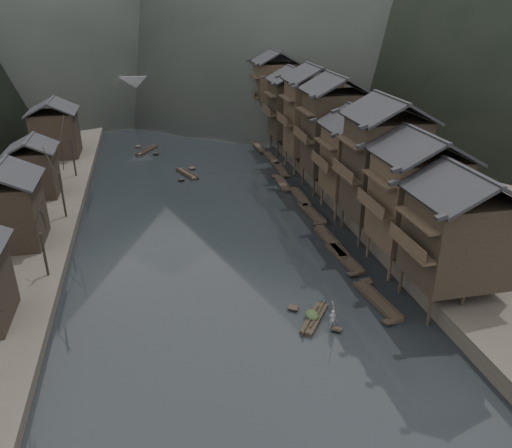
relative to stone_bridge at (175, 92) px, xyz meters
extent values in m
plane|color=black|center=(0.00, -72.00, -5.11)|extent=(300.00, 300.00, 0.00)
cube|color=#2D2823|center=(35.00, -32.00, -4.21)|extent=(40.00, 200.00, 1.80)
cylinder|color=black|center=(14.20, -82.40, -3.81)|extent=(0.30, 0.30, 2.90)
cylinder|color=black|center=(14.20, -77.60, -3.81)|extent=(0.30, 0.30, 2.90)
cylinder|color=black|center=(16.95, -82.40, -3.81)|extent=(0.30, 0.30, 2.90)
cylinder|color=black|center=(16.95, -77.60, -3.81)|extent=(0.30, 0.30, 2.90)
cube|color=black|center=(17.30, -80.00, 1.05)|extent=(7.00, 6.00, 7.12)
cube|color=black|center=(13.30, -80.00, 0.70)|extent=(1.20, 5.70, 0.25)
cylinder|color=black|center=(14.20, -75.40, -3.81)|extent=(0.30, 0.30, 2.90)
cylinder|color=black|center=(14.20, -70.60, -3.81)|extent=(0.30, 0.30, 2.90)
cylinder|color=black|center=(16.95, -75.40, -3.81)|extent=(0.30, 0.30, 2.90)
cylinder|color=black|center=(16.95, -70.60, -3.81)|extent=(0.30, 0.30, 2.90)
cube|color=black|center=(17.30, -73.00, 1.64)|extent=(7.00, 6.00, 8.30)
cube|color=black|center=(13.30, -73.00, 1.23)|extent=(1.20, 5.70, 0.25)
cylinder|color=black|center=(14.20, -68.40, -3.81)|extent=(0.30, 0.30, 2.90)
cylinder|color=black|center=(14.20, -63.60, -3.81)|extent=(0.30, 0.30, 2.90)
cylinder|color=black|center=(16.95, -68.40, -3.81)|extent=(0.30, 0.30, 2.90)
cylinder|color=black|center=(16.95, -63.60, -3.81)|extent=(0.30, 0.30, 2.90)
cube|color=black|center=(17.30, -66.00, 2.56)|extent=(7.00, 6.00, 10.14)
cube|color=black|center=(13.30, -66.00, 2.06)|extent=(1.20, 5.70, 0.25)
cylinder|color=black|center=(14.20, -61.40, -3.81)|extent=(0.30, 0.30, 2.90)
cylinder|color=black|center=(14.20, -56.60, -3.81)|extent=(0.30, 0.30, 2.90)
cylinder|color=black|center=(16.95, -61.40, -3.81)|extent=(0.30, 0.30, 2.90)
cylinder|color=black|center=(16.95, -56.60, -3.81)|extent=(0.30, 0.30, 2.90)
cube|color=black|center=(17.30, -59.00, 1.31)|extent=(7.00, 6.00, 7.63)
cube|color=black|center=(13.30, -59.00, 0.93)|extent=(1.20, 5.70, 0.25)
cylinder|color=black|center=(14.20, -53.40, -3.81)|extent=(0.30, 0.30, 2.90)
cylinder|color=black|center=(14.20, -48.60, -3.81)|extent=(0.30, 0.30, 2.90)
cylinder|color=black|center=(16.95, -53.40, -3.81)|extent=(0.30, 0.30, 2.90)
cylinder|color=black|center=(16.95, -48.60, -3.81)|extent=(0.30, 0.30, 2.90)
cube|color=black|center=(17.30, -51.00, 2.63)|extent=(7.00, 6.00, 10.28)
cube|color=black|center=(13.30, -51.00, 2.12)|extent=(1.20, 5.70, 0.25)
cylinder|color=black|center=(14.20, -44.40, -3.81)|extent=(0.30, 0.30, 2.90)
cylinder|color=black|center=(14.20, -39.60, -3.81)|extent=(0.30, 0.30, 2.90)
cylinder|color=black|center=(16.95, -44.40, -3.81)|extent=(0.30, 0.30, 2.90)
cylinder|color=black|center=(16.95, -39.60, -3.81)|extent=(0.30, 0.30, 2.90)
cube|color=black|center=(17.30, -42.00, 2.68)|extent=(7.00, 6.00, 10.37)
cube|color=black|center=(13.30, -42.00, 2.16)|extent=(1.20, 5.70, 0.25)
cylinder|color=black|center=(14.20, -34.40, -3.81)|extent=(0.30, 0.30, 2.90)
cylinder|color=black|center=(14.20, -29.60, -3.81)|extent=(0.30, 0.30, 2.90)
cylinder|color=black|center=(16.95, -34.40, -3.81)|extent=(0.30, 0.30, 2.90)
cylinder|color=black|center=(16.95, -29.60, -3.81)|extent=(0.30, 0.30, 2.90)
cube|color=black|center=(17.30, -32.00, 1.93)|extent=(7.00, 6.00, 8.87)
cube|color=black|center=(13.30, -32.00, 1.48)|extent=(1.20, 5.70, 0.25)
cylinder|color=black|center=(14.20, -22.40, -3.81)|extent=(0.30, 0.30, 2.90)
cylinder|color=black|center=(14.20, -17.60, -3.81)|extent=(0.30, 0.30, 2.90)
cylinder|color=black|center=(16.95, -22.40, -3.81)|extent=(0.30, 0.30, 2.90)
cylinder|color=black|center=(16.95, -17.60, -3.81)|extent=(0.30, 0.30, 2.90)
cube|color=black|center=(17.30, -20.00, 2.67)|extent=(7.00, 6.00, 10.35)
cube|color=black|center=(13.30, -20.00, 2.15)|extent=(1.20, 5.70, 0.25)
cube|color=black|center=(-20.50, -62.00, -0.66)|extent=(6.00, 6.00, 6.50)
cube|color=black|center=(-20.50, -48.00, -1.01)|extent=(5.00, 5.00, 5.80)
cube|color=black|center=(-20.50, -30.00, -0.51)|extent=(6.50, 6.50, 6.80)
cylinder|color=black|center=(-17.00, -69.53, -1.82)|extent=(0.24, 0.24, 4.17)
cylinder|color=black|center=(-17.00, -56.04, -1.27)|extent=(0.24, 0.24, 5.28)
cylinder|color=black|center=(-17.00, -41.13, -1.25)|extent=(0.24, 0.24, 5.31)
cube|color=black|center=(11.61, -78.59, -4.96)|extent=(1.89, 6.50, 0.30)
cube|color=black|center=(11.61, -78.59, -4.78)|extent=(1.93, 6.38, 0.10)
cube|color=black|center=(11.99, -75.54, -4.82)|extent=(1.03, 0.90, 0.34)
cube|color=black|center=(11.23, -81.64, -4.82)|extent=(1.03, 0.90, 0.34)
cube|color=black|center=(11.64, -70.81, -4.96)|extent=(1.76, 6.63, 0.30)
cube|color=black|center=(11.64, -70.81, -4.78)|extent=(1.80, 6.51, 0.10)
cube|color=black|center=(11.96, -67.68, -4.82)|extent=(1.01, 0.90, 0.34)
cube|color=black|center=(11.32, -73.94, -4.82)|extent=(1.01, 0.90, 0.34)
cube|color=black|center=(11.61, -67.08, -4.96)|extent=(1.36, 7.37, 0.30)
cube|color=black|center=(11.61, -67.08, -4.78)|extent=(1.41, 7.23, 0.10)
cube|color=black|center=(11.73, -63.56, -4.82)|extent=(0.97, 0.93, 0.36)
cube|color=black|center=(11.48, -70.60, -4.82)|extent=(0.97, 0.93, 0.36)
cube|color=black|center=(12.03, -59.42, -4.96)|extent=(1.60, 6.51, 0.30)
cube|color=black|center=(12.03, -59.42, -4.78)|extent=(1.64, 6.39, 0.10)
cube|color=black|center=(12.27, -56.34, -4.82)|extent=(0.99, 0.86, 0.34)
cube|color=black|center=(11.79, -62.51, -4.82)|extent=(0.99, 0.86, 0.34)
cube|color=black|center=(12.19, -54.03, -4.96)|extent=(1.16, 6.40, 0.30)
cube|color=black|center=(12.19, -54.03, -4.78)|extent=(1.22, 6.27, 0.10)
cube|color=black|center=(12.16, -50.96, -4.82)|extent=(0.94, 0.80, 0.34)
cube|color=black|center=(12.22, -57.09, -4.82)|extent=(0.94, 0.80, 0.34)
cube|color=black|center=(11.26, -48.24, -4.96)|extent=(1.50, 6.22, 0.30)
cube|color=black|center=(11.26, -48.24, -4.78)|extent=(1.54, 6.10, 0.10)
cube|color=black|center=(11.06, -45.29, -4.82)|extent=(0.98, 0.82, 0.33)
cube|color=black|center=(11.45, -51.19, -4.82)|extent=(0.98, 0.82, 0.33)
cube|color=black|center=(12.59, -42.13, -4.96)|extent=(1.39, 6.93, 0.30)
cube|color=black|center=(12.59, -42.13, -4.78)|extent=(1.44, 6.79, 0.10)
cube|color=black|center=(12.45, -38.83, -4.82)|extent=(0.97, 0.88, 0.35)
cube|color=black|center=(12.73, -45.44, -4.82)|extent=(0.97, 0.88, 0.35)
cube|color=black|center=(12.62, -36.54, -4.96)|extent=(1.37, 6.62, 0.30)
cube|color=black|center=(12.62, -36.54, -4.78)|extent=(1.42, 6.49, 0.10)
cube|color=black|center=(12.75, -33.39, -4.82)|extent=(0.97, 0.85, 0.34)
cube|color=black|center=(12.49, -39.70, -4.82)|extent=(0.97, 0.85, 0.34)
cube|color=black|center=(12.06, -28.87, -4.96)|extent=(1.19, 7.46, 0.30)
cube|color=black|center=(12.06, -28.87, -4.78)|extent=(1.24, 7.31, 0.10)
cube|color=black|center=(12.11, -25.29, -4.82)|extent=(0.95, 0.92, 0.36)
cube|color=black|center=(12.02, -32.44, -4.82)|extent=(0.95, 0.92, 0.36)
cube|color=black|center=(12.01, -23.86, -4.96)|extent=(1.12, 6.70, 0.30)
cube|color=black|center=(12.01, -23.86, -4.78)|extent=(1.18, 6.57, 0.10)
cube|color=black|center=(12.00, -20.65, -4.82)|extent=(0.94, 0.83, 0.34)
cube|color=black|center=(12.02, -27.08, -4.82)|extent=(0.94, 0.83, 0.34)
cube|color=black|center=(12.53, -17.96, -4.96)|extent=(1.83, 7.68, 0.30)
cube|color=black|center=(12.53, -17.96, -4.78)|extent=(1.87, 7.54, 0.10)
cube|color=black|center=(12.89, -14.33, -4.82)|extent=(1.02, 1.02, 0.37)
cube|color=black|center=(12.18, -21.60, -4.82)|extent=(1.02, 1.02, 0.37)
cube|color=black|center=(-1.29, -41.34, -4.96)|extent=(2.99, 5.49, 0.30)
cube|color=black|center=(-1.29, -41.34, -4.78)|extent=(3.00, 5.40, 0.10)
cube|color=black|center=(-0.30, -38.89, -4.82)|extent=(1.04, 0.95, 0.31)
cube|color=black|center=(-2.28, -43.80, -4.82)|extent=(1.04, 0.95, 0.31)
cube|color=black|center=(-6.88, -27.33, -4.96)|extent=(3.87, 5.68, 0.30)
cube|color=black|center=(-6.88, -27.33, -4.78)|extent=(3.86, 5.60, 0.10)
cube|color=black|center=(-8.33, -24.84, -4.82)|extent=(1.11, 1.07, 0.33)
cube|color=black|center=(-5.44, -29.82, -4.82)|extent=(1.11, 1.07, 0.33)
cube|color=#4C4C4F|center=(0.00, 0.00, 2.09)|extent=(40.00, 6.00, 1.60)
cube|color=#4C4C4F|center=(0.00, -2.70, 3.39)|extent=(40.00, 0.50, 1.00)
cube|color=#4C4C4F|center=(0.00, 2.70, 3.39)|extent=(40.00, 0.50, 1.00)
cube|color=#4C4C4F|center=(-14.00, 0.00, -1.91)|extent=(3.20, 6.00, 6.40)
cube|color=#4C4C4F|center=(-4.50, 0.00, -1.91)|extent=(3.20, 6.00, 6.40)
cube|color=#4C4C4F|center=(4.50, 0.00, -1.91)|extent=(3.20, 6.00, 6.40)
cube|color=#4C4C4F|center=(14.00, 0.00, -1.91)|extent=(3.20, 6.00, 6.40)
cube|color=black|center=(5.55, -79.94, -4.96)|extent=(3.40, 4.23, 0.30)
cube|color=black|center=(5.55, -79.94, -4.78)|extent=(3.39, 4.18, 0.10)
cube|color=black|center=(4.30, -78.18, -4.82)|extent=(1.00, 0.94, 0.29)
cube|color=black|center=(6.80, -81.69, -4.82)|extent=(1.00, 0.94, 0.29)
ellipsoid|color=black|center=(5.42, -79.75, -4.35)|extent=(1.07, 1.41, 0.64)
imported|color=slate|center=(6.54, -81.33, -3.89)|extent=(0.59, 0.40, 1.57)
cylinder|color=#8C7A51|center=(6.74, -81.33, -1.31)|extent=(1.28, 1.62, 3.58)
camera|label=1|loc=(-6.05, -111.59, 18.58)|focal=35.00mm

